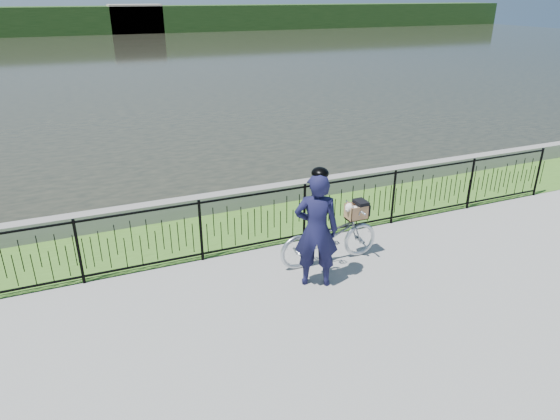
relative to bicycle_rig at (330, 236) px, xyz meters
name	(u,v)px	position (x,y,z in m)	size (l,w,h in m)	color
ground	(290,293)	(-1.06, -0.68, -0.50)	(120.00, 120.00, 0.00)	gray
grass_strip	(238,228)	(-1.06, 1.92, -0.49)	(60.00, 2.00, 0.01)	#3E6B22
water	(104,60)	(-1.06, 32.32, -0.50)	(120.00, 120.00, 0.00)	#28281E
quay_wall	(223,202)	(-1.06, 2.92, -0.30)	(60.00, 0.30, 0.40)	gray
fence	(255,221)	(-1.06, 0.92, 0.08)	(14.00, 0.06, 1.15)	black
far_treeline	(81,20)	(-1.06, 59.32, 1.00)	(120.00, 6.00, 3.00)	#213E18
far_building_right	(136,19)	(4.94, 57.82, 1.10)	(6.00, 3.00, 3.20)	#A99C88
bicycle_rig	(330,236)	(0.00, 0.00, 0.00)	(1.86, 0.65, 1.09)	silver
cyclist	(316,229)	(-0.56, -0.56, 0.48)	(0.83, 0.71, 1.99)	#121233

